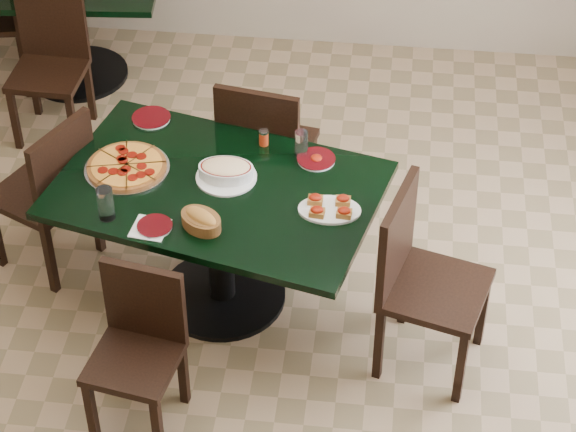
# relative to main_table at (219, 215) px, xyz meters

# --- Properties ---
(floor) EXTENTS (5.50, 5.50, 0.00)m
(floor) POSITION_rel_main_table_xyz_m (0.23, -0.19, -0.57)
(floor) COLOR #907353
(floor) RESTS_ON ground
(main_table) EXTENTS (1.73, 1.33, 0.75)m
(main_table) POSITION_rel_main_table_xyz_m (0.00, 0.00, 0.00)
(main_table) COLOR black
(main_table) RESTS_ON floor
(back_table) EXTENTS (1.26, 0.96, 0.75)m
(back_table) POSITION_rel_main_table_xyz_m (-1.28, 1.95, -0.04)
(back_table) COLOR black
(back_table) RESTS_ON floor
(chair_far) EXTENTS (0.52, 0.52, 0.97)m
(chair_far) POSITION_rel_main_table_xyz_m (0.15, 0.62, -0.02)
(chair_far) COLOR black
(chair_far) RESTS_ON floor
(chair_near) EXTENTS (0.45, 0.45, 0.82)m
(chair_near) POSITION_rel_main_table_xyz_m (-0.24, -0.77, -0.11)
(chair_near) COLOR black
(chair_near) RESTS_ON floor
(chair_right) EXTENTS (0.57, 0.57, 0.99)m
(chair_right) POSITION_rel_main_table_xyz_m (0.99, -0.29, -0.01)
(chair_right) COLOR black
(chair_right) RESTS_ON floor
(chair_left) EXTENTS (0.59, 0.59, 0.94)m
(chair_left) POSITION_rel_main_table_xyz_m (-0.90, 0.17, -0.04)
(chair_left) COLOR black
(chair_left) RESTS_ON floor
(back_chair_near) EXTENTS (0.44, 0.44, 0.90)m
(back_chair_near) POSITION_rel_main_table_xyz_m (-1.25, 1.40, -0.06)
(back_chair_near) COLOR black
(back_chair_near) RESTS_ON floor
(back_chair_left) EXTENTS (0.55, 0.55, 1.00)m
(back_chair_left) POSITION_rel_main_table_xyz_m (-1.69, 1.87, -0.00)
(back_chair_left) COLOR black
(back_chair_left) RESTS_ON floor
(pepperoni_pizza) EXTENTS (0.42, 0.42, 0.04)m
(pepperoni_pizza) POSITION_rel_main_table_xyz_m (-0.46, 0.08, 0.20)
(pepperoni_pizza) COLOR silver
(pepperoni_pizza) RESTS_ON main_table
(lasagna_casserole) EXTENTS (0.30, 0.30, 0.09)m
(lasagna_casserole) POSITION_rel_main_table_xyz_m (0.03, 0.07, 0.23)
(lasagna_casserole) COLOR silver
(lasagna_casserole) RESTS_ON main_table
(bread_basket) EXTENTS (0.26, 0.24, 0.09)m
(bread_basket) POSITION_rel_main_table_xyz_m (-0.03, -0.29, 0.22)
(bread_basket) COLOR brown
(bread_basket) RESTS_ON main_table
(bruschetta_platter) EXTENTS (0.31, 0.21, 0.05)m
(bruschetta_platter) POSITION_rel_main_table_xyz_m (0.56, -0.12, 0.21)
(bruschetta_platter) COLOR silver
(bruschetta_platter) RESTS_ON main_table
(side_plate_near) EXTENTS (0.17, 0.17, 0.02)m
(side_plate_near) POSITION_rel_main_table_xyz_m (-0.24, -0.33, 0.19)
(side_plate_near) COLOR silver
(side_plate_near) RESTS_ON main_table
(side_plate_far_r) EXTENTS (0.19, 0.19, 0.03)m
(side_plate_far_r) POSITION_rel_main_table_xyz_m (0.46, 0.26, 0.19)
(side_plate_far_r) COLOR silver
(side_plate_far_r) RESTS_ON main_table
(side_plate_far_l) EXTENTS (0.20, 0.20, 0.02)m
(side_plate_far_l) POSITION_rel_main_table_xyz_m (-0.43, 0.51, 0.19)
(side_plate_far_l) COLOR silver
(side_plate_far_l) RESTS_ON main_table
(napkin_setting) EXTENTS (0.18, 0.18, 0.01)m
(napkin_setting) POSITION_rel_main_table_xyz_m (-0.26, -0.34, 0.18)
(napkin_setting) COLOR silver
(napkin_setting) RESTS_ON main_table
(water_glass_a) EXTENTS (0.07, 0.07, 0.14)m
(water_glass_a) POSITION_rel_main_table_xyz_m (0.38, 0.30, 0.25)
(water_glass_a) COLOR white
(water_glass_a) RESTS_ON main_table
(water_glass_b) EXTENTS (0.08, 0.08, 0.17)m
(water_glass_b) POSITION_rel_main_table_xyz_m (-0.47, -0.28, 0.27)
(water_glass_b) COLOR white
(water_glass_b) RESTS_ON main_table
(pepper_shaker) EXTENTS (0.05, 0.05, 0.09)m
(pepper_shaker) POSITION_rel_main_table_xyz_m (0.18, 0.36, 0.23)
(pepper_shaker) COLOR #CE4016
(pepper_shaker) RESTS_ON main_table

